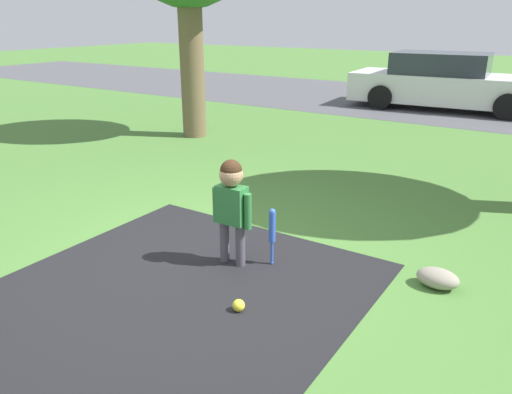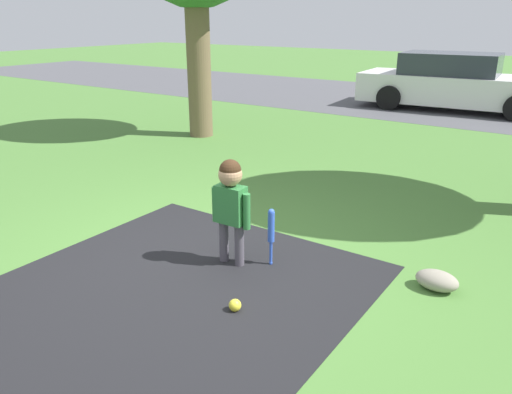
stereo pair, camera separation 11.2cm
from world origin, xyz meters
name	(u,v)px [view 1 (the left image)]	position (x,y,z in m)	size (l,w,h in m)	color
ground_plane	(193,260)	(0.00, 0.00, 0.00)	(60.00, 60.00, 0.00)	#477533
street_strip	(453,105)	(0.00, 10.51, 0.00)	(40.00, 6.00, 0.01)	#4C4C51
child	(232,198)	(0.35, 0.17, 0.65)	(0.41, 0.21, 1.00)	#4C4751
baseball_bat	(272,229)	(0.67, 0.35, 0.36)	(0.06, 0.06, 0.56)	blue
sports_ball	(239,305)	(0.86, -0.47, 0.05)	(0.10, 0.10, 0.10)	yellow
parked_car	(446,83)	(-0.08, 9.79, 0.63)	(4.70, 2.14, 1.35)	silver
edging_rock	(438,278)	(2.07, 0.77, 0.08)	(0.36, 0.25, 0.16)	gray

